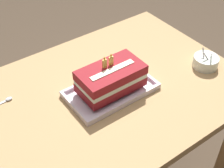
# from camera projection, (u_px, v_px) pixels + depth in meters

# --- Properties ---
(dining_table) EXTENTS (1.05, 0.80, 0.76)m
(dining_table) POSITION_uv_depth(u_px,v_px,m) (113.00, 107.00, 1.40)
(dining_table) COLOR tan
(dining_table) RESTS_ON ground_plane
(foil_tray) EXTENTS (0.35, 0.20, 0.02)m
(foil_tray) POSITION_uv_depth(u_px,v_px,m) (111.00, 91.00, 1.30)
(foil_tray) COLOR silver
(foil_tray) RESTS_ON dining_table
(birthday_cake) EXTENTS (0.26, 0.14, 0.15)m
(birthday_cake) POSITION_uv_depth(u_px,v_px,m) (111.00, 78.00, 1.25)
(birthday_cake) COLOR maroon
(birthday_cake) RESTS_ON foil_tray
(bowl_stack) EXTENTS (0.11, 0.11, 0.09)m
(bowl_stack) POSITION_uv_depth(u_px,v_px,m) (206.00, 62.00, 1.41)
(bowl_stack) COLOR silver
(bowl_stack) RESTS_ON dining_table
(serving_spoon_near_tray) EXTENTS (0.11, 0.02, 0.01)m
(serving_spoon_near_tray) POSITION_uv_depth(u_px,v_px,m) (4.00, 101.00, 1.26)
(serving_spoon_near_tray) COLOR silver
(serving_spoon_near_tray) RESTS_ON dining_table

